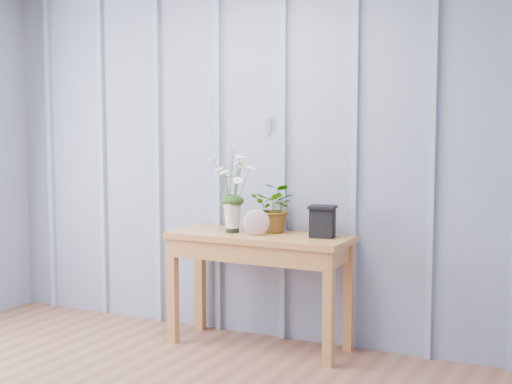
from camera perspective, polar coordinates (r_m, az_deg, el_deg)
The scene contains 6 objects.
room_shell at distance 4.22m, azimuth -8.79°, elevation 11.81°, with size 4.00×4.50×2.50m.
sideboard at distance 5.12m, azimuth 0.25°, elevation -4.34°, with size 1.20×0.45×0.75m.
daisy_vase at distance 5.12m, azimuth -1.73°, elevation 0.83°, with size 0.39×0.29×0.55m.
spider_plant at distance 5.14m, azimuth 1.42°, elevation -1.14°, with size 0.30×0.26×0.33m, color #1D3914.
felt_disc_vessel at distance 5.02m, azimuth 0.02°, elevation -2.22°, with size 0.17×0.05×0.17m, color #8F5662.
carved_box at distance 4.96m, azimuth 4.85°, elevation -2.13°, with size 0.18×0.15×0.20m.
Camera 1 is at (2.41, -2.52, 1.56)m, focal length 55.00 mm.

